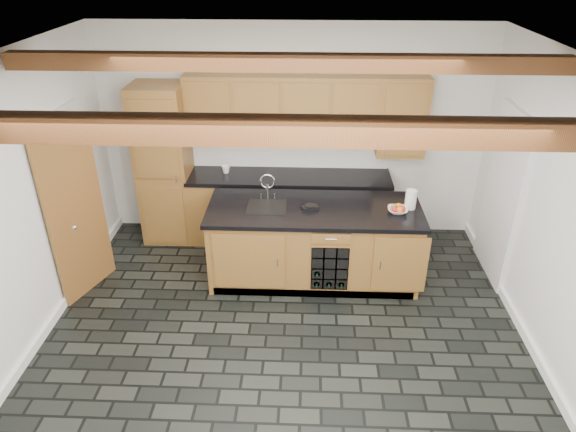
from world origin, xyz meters
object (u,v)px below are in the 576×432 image
fruit_bowl (398,210)px  kitchen_scale (310,207)px  paper_towel (411,199)px  island (314,243)px

fruit_bowl → kitchen_scale: bearing=177.9°
kitchen_scale → paper_towel: 1.15m
kitchen_scale → island: bearing=2.6°
kitchen_scale → fruit_bowl: bearing=-23.5°
island → fruit_bowl: 1.05m
island → paper_towel: size_ratio=11.20×
kitchen_scale → fruit_bowl: same height
island → fruit_bowl: bearing=-3.9°
fruit_bowl → paper_towel: (0.16, 0.12, 0.08)m
island → paper_towel: bearing=2.8°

